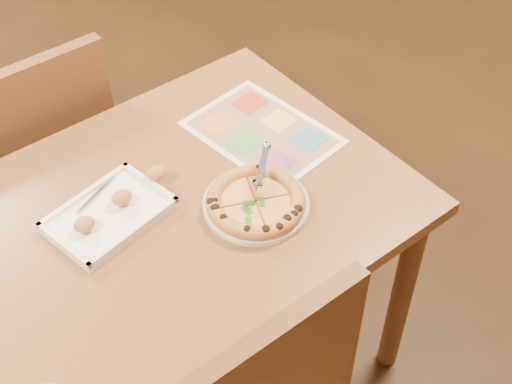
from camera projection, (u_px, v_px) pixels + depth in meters
dining_table at (144, 248)px, 1.75m from camera, size 1.30×0.85×0.72m
chair_far at (39, 142)px, 2.13m from camera, size 0.42×0.42×0.47m
plate at (256, 204)px, 1.72m from camera, size 0.26×0.26×0.01m
pizza at (256, 202)px, 1.70m from camera, size 0.24×0.24×0.04m
pizza_cutter at (262, 171)px, 1.70m from camera, size 0.11×0.09×0.08m
appetizer_tray at (112, 212)px, 1.70m from camera, size 0.34×0.24×0.05m
menu at (262, 132)px, 1.92m from camera, size 0.32×0.41×0.00m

